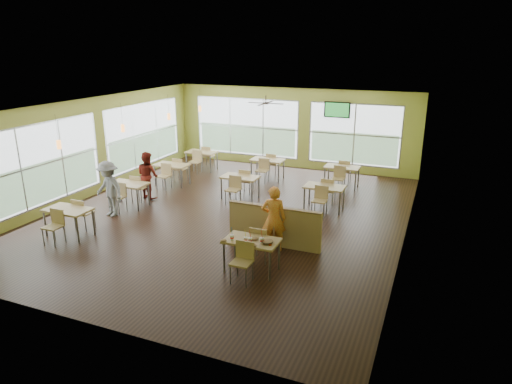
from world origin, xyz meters
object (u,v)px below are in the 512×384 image
man_plaid (274,219)px  food_basket (267,242)px  main_table (252,245)px  half_wall_divider (274,226)px

man_plaid → food_basket: bearing=87.3°
main_table → food_basket: main_table is taller
half_wall_divider → food_basket: 1.57m
main_table → half_wall_divider: half_wall_divider is taller
half_wall_divider → man_plaid: bearing=-74.1°
main_table → food_basket: bearing=-6.9°
main_table → food_basket: (0.39, -0.05, 0.15)m
man_plaid → food_basket: (0.32, -1.26, -0.04)m
half_wall_divider → food_basket: half_wall_divider is taller
main_table → half_wall_divider: 1.45m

